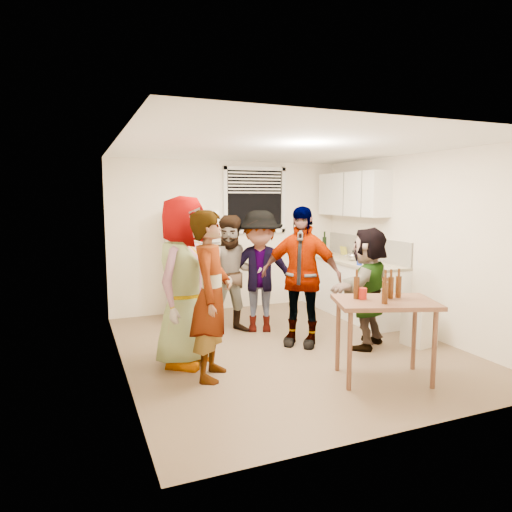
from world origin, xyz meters
name	(u,v)px	position (x,y,z in m)	size (l,w,h in m)	color
room	(287,348)	(0.00, 0.00, 0.00)	(4.00, 4.50, 2.50)	white
window	(255,200)	(0.45, 2.21, 1.85)	(1.12, 0.10, 1.06)	white
refrigerator	(192,265)	(-0.75, 1.88, 0.85)	(0.70, 0.70, 1.70)	white
counter_lower	(350,288)	(1.70, 1.15, 0.43)	(0.60, 2.20, 0.86)	white
countertop	(351,261)	(1.70, 1.15, 0.88)	(0.64, 2.22, 0.04)	beige
backsplash	(366,248)	(1.99, 1.15, 1.08)	(0.03, 2.20, 0.36)	beige
upper_cabinets	(352,194)	(1.83, 1.35, 1.95)	(0.34, 1.60, 0.70)	white
kettle	(353,261)	(1.65, 1.02, 0.90)	(0.21, 0.18, 0.18)	silver
paper_towel	(363,262)	(1.68, 0.80, 0.90)	(0.11, 0.11, 0.24)	white
wine_bottle	(324,253)	(1.75, 2.08, 0.90)	(0.07, 0.07, 0.29)	black
beer_bottle_counter	(365,264)	(1.60, 0.61, 0.90)	(0.05, 0.05, 0.20)	#47230C
blue_cup	(359,265)	(1.46, 0.57, 0.90)	(0.08, 0.08, 0.11)	#1733BE
picture_frame	(344,251)	(1.92, 1.71, 0.97)	(0.02, 0.18, 0.15)	gold
trash_bin	(419,326)	(1.63, -0.54, 0.25)	(0.33, 0.33, 0.49)	silver
serving_table	(382,379)	(0.50, -1.29, 0.00)	(1.00, 0.67, 0.85)	brown
beer_bottle_table	(384,304)	(0.39, -1.41, 0.85)	(0.06, 0.06, 0.22)	#47230C
red_cup	(363,299)	(0.31, -1.16, 0.85)	(0.09, 0.09, 0.12)	red
guest_grey	(186,363)	(-1.32, -0.06, 0.00)	(0.94, 1.92, 0.61)	gray
guest_stripe	(212,377)	(-1.15, -0.56, 0.00)	(0.65, 1.77, 0.42)	#141933
guest_back_left	(234,332)	(-0.40, 0.89, 0.00)	(0.80, 1.65, 0.63)	#4E3A25
guest_back_right	(260,330)	(-0.03, 0.82, 0.00)	(1.11, 1.72, 0.64)	#414246
guest_black	(300,344)	(0.22, 0.06, 0.00)	(1.05, 1.79, 0.44)	black
guest_orange	(366,346)	(0.98, -0.33, 0.00)	(1.42, 1.53, 0.45)	#E06346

